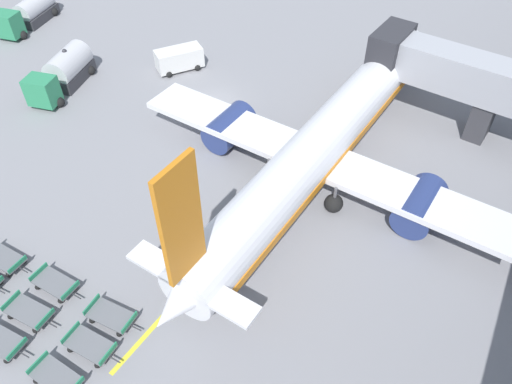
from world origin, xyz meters
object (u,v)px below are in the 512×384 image
baggage_dolly_row_mid_a_col_c (29,312)px  baggage_dolly_row_mid_b_col_d (111,316)px  baggage_dolly_row_mid_a_col_d (90,346)px  baggage_dolly_row_mid_b_col_c (55,284)px  baggage_dolly_row_near_col_d (57,378)px  baggage_dolly_row_mid_b_col_b (4,259)px  service_van (179,59)px  baggage_dolly_row_near_col_c (1,341)px  fuel_tanker_primary (64,72)px  airplane (320,146)px  fuel_tanker_secondary (29,14)px

baggage_dolly_row_mid_a_col_c → baggage_dolly_row_mid_b_col_d: size_ratio=1.00×
baggage_dolly_row_mid_a_col_d → baggage_dolly_row_mid_b_col_c: size_ratio=1.00×
baggage_dolly_row_mid_a_col_c → baggage_dolly_row_mid_b_col_c: bearing=93.8°
baggage_dolly_row_near_col_d → baggage_dolly_row_mid_b_col_b: (-8.68, 4.06, 0.00)m
service_van → baggage_dolly_row_mid_b_col_c: service_van is taller
service_van → baggage_dolly_row_mid_b_col_d: service_van is taller
service_van → baggage_dolly_row_mid_a_col_c: bearing=-72.3°
baggage_dolly_row_mid_a_col_c → baggage_dolly_row_near_col_d: bearing=-25.9°
service_van → baggage_dolly_row_mid_b_col_b: (4.11, -24.72, -0.68)m
baggage_dolly_row_near_col_d → baggage_dolly_row_mid_a_col_d: 2.26m
baggage_dolly_row_near_col_c → baggage_dolly_row_mid_b_col_b: same height
fuel_tanker_primary → baggage_dolly_row_mid_a_col_d: size_ratio=2.33×
airplane → baggage_dolly_row_mid_b_col_d: bearing=-106.5°
fuel_tanker_secondary → baggage_dolly_row_mid_b_col_c: 37.08m
baggage_dolly_row_near_col_c → baggage_dolly_row_near_col_d: bearing=-0.1°
fuel_tanker_primary → baggage_dolly_row_mid_b_col_d: 26.46m
baggage_dolly_row_near_col_d → baggage_dolly_row_mid_b_col_c: 6.16m
fuel_tanker_secondary → service_van: bearing=1.2°
baggage_dolly_row_near_col_d → baggage_dolly_row_mid_a_col_c: same height
baggage_dolly_row_mid_b_col_b → baggage_dolly_row_mid_b_col_c: size_ratio=1.00×
airplane → baggage_dolly_row_near_col_d: size_ratio=10.30×
airplane → baggage_dolly_row_mid_b_col_d: 18.16m
baggage_dolly_row_mid_b_col_c → baggage_dolly_row_mid_b_col_d: 4.45m
baggage_dolly_row_mid_a_col_d → airplane: bearing=75.7°
fuel_tanker_primary → baggage_dolly_row_mid_b_col_d: size_ratio=2.31×
service_van → baggage_dolly_row_near_col_d: size_ratio=1.36×
baggage_dolly_row_near_col_d → baggage_dolly_row_mid_b_col_c: size_ratio=1.00×
baggage_dolly_row_near_col_d → baggage_dolly_row_mid_a_col_d: (0.25, 2.25, 0.00)m
airplane → fuel_tanker_secondary: (-37.76, 6.87, -1.55)m
fuel_tanker_primary → baggage_dolly_row_near_col_c: fuel_tanker_primary is taller
baggage_dolly_row_near_col_c → baggage_dolly_row_mid_b_col_b: (-4.43, 4.06, 0.00)m
baggage_dolly_row_mid_a_col_c → baggage_dolly_row_mid_b_col_d: same height
baggage_dolly_row_mid_b_col_c → baggage_dolly_row_near_col_d: bearing=-43.9°
service_van → baggage_dolly_row_mid_a_col_c: size_ratio=1.36×
baggage_dolly_row_near_col_c → baggage_dolly_row_mid_a_col_d: size_ratio=1.00×
service_van → baggage_dolly_row_near_col_d: bearing=-66.0°
baggage_dolly_row_mid_b_col_c → baggage_dolly_row_mid_b_col_d: size_ratio=0.99×
airplane → baggage_dolly_row_mid_b_col_c: (-9.58, -17.23, -2.33)m
baggage_dolly_row_mid_a_col_c → baggage_dolly_row_mid_b_col_b: 4.81m
fuel_tanker_primary → baggage_dolly_row_mid_a_col_d: fuel_tanker_primary is taller
fuel_tanker_primary → baggage_dolly_row_mid_b_col_b: bearing=-56.0°
fuel_tanker_secondary → baggage_dolly_row_mid_a_col_d: (32.86, -26.12, -0.78)m
fuel_tanker_primary → baggage_dolly_row_mid_b_col_c: fuel_tanker_primary is taller
fuel_tanker_primary → service_van: (7.46, 7.55, -0.24)m
fuel_tanker_primary → baggage_dolly_row_mid_b_col_c: (15.81, -16.96, -0.92)m
fuel_tanker_secondary → baggage_dolly_row_near_col_c: bearing=-45.0°
fuel_tanker_primary → baggage_dolly_row_mid_b_col_c: bearing=-47.0°
baggage_dolly_row_near_col_d → fuel_tanker_primary: bearing=133.6°
baggage_dolly_row_mid_a_col_d → baggage_dolly_row_mid_b_col_d: size_ratio=0.99×
service_van → baggage_dolly_row_mid_b_col_c: 25.90m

